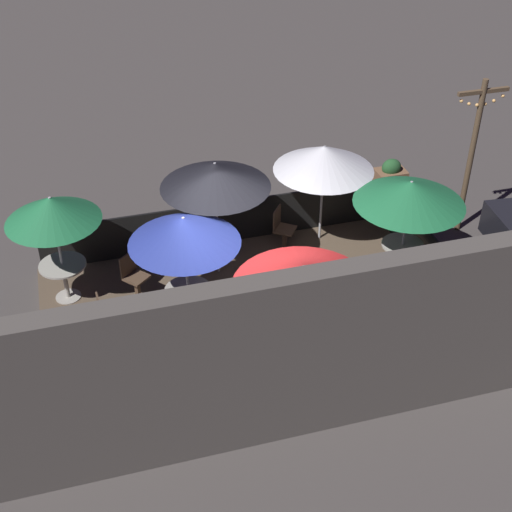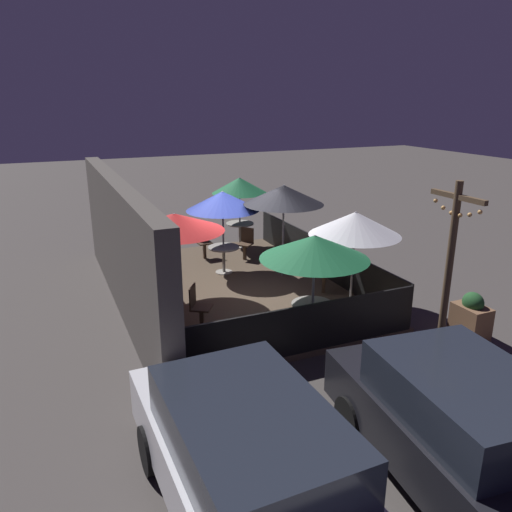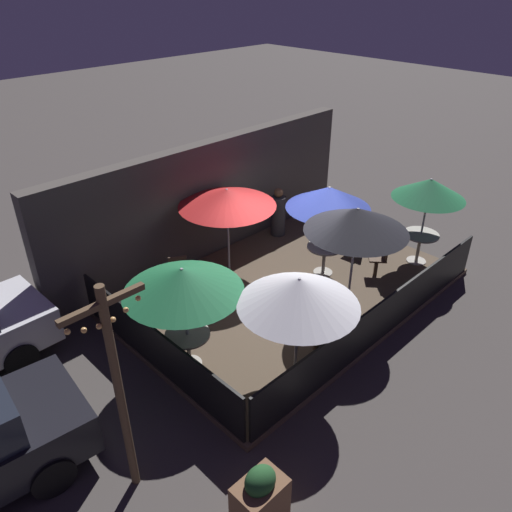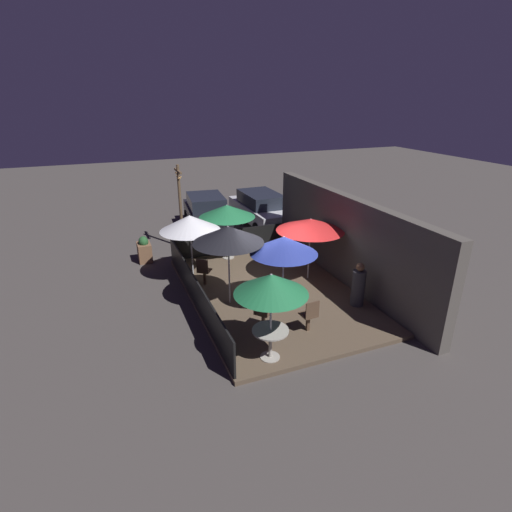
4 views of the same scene
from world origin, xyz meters
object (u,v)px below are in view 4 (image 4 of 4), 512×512
Objects in this scene: patio_chair_2 at (204,270)px; patron_0 at (358,286)px; planter_box at (144,250)px; patio_umbrella_0 at (284,245)px; patio_umbrella_4 at (228,235)px; patio_umbrella_1 at (227,211)px; dining_table_2 at (270,336)px; patio_umbrella_3 at (310,225)px; patio_umbrella_2 at (271,284)px; dining_table_0 at (283,290)px; patio_chair_0 at (310,315)px; patio_chair_1 at (288,249)px; parked_car_1 at (261,208)px; patio_chair_3 at (262,312)px; patio_umbrella_5 at (190,223)px; parked_car_0 at (206,212)px; light_post at (180,202)px; dining_table_1 at (228,244)px.

patron_0 reaches higher than patio_chair_2.
patio_chair_2 is 0.95× the size of planter_box.
patio_umbrella_0 is 0.92× the size of patio_umbrella_4.
patio_umbrella_1 reaches higher than dining_table_2.
patio_umbrella_4 is 5.29m from planter_box.
patio_umbrella_3 is at bearing 132.01° from patio_umbrella_0.
planter_box is at bearing -128.14° from patio_umbrella_3.
patio_umbrella_3 is at bearing -141.41° from patron_0.
patio_umbrella_2 is 0.98× the size of patio_umbrella_3.
patio_chair_2 reaches higher than dining_table_0.
patio_chair_0 is at bearing 114.69° from dining_table_2.
patio_chair_1 is (-5.13, 2.97, -0.10)m from dining_table_2.
patron_0 is 0.30× the size of parked_car_1.
planter_box is at bearing 69.34° from patio_chair_3.
patio_umbrella_5 is at bearing -149.05° from dining_table_0.
patio_umbrella_0 is 2.47m from patio_umbrella_2.
patron_0 is (-1.41, 3.46, -0.00)m from dining_table_2.
dining_table_2 is 10.57m from parked_car_0.
patio_chair_1 is at bearing 125.96° from patio_umbrella_4.
patio_umbrella_0 is at bearing 31.09° from planter_box.
dining_table_2 is at bearing 1.92° from light_post.
patio_chair_1 is (0.17, 3.58, -1.39)m from patio_umbrella_5.
dining_table_1 is 5.19m from patio_chair_3.
patio_umbrella_4 is at bearing 28.16° from patio_chair_0.
patio_chair_3 is 0.27× the size of light_post.
patio_umbrella_4 is 8.26m from parked_car_1.
dining_table_2 is at bearing -39.70° from patio_umbrella_3.
patio_chair_3 is at bearing 11.60° from patio_umbrella_4.
dining_table_0 is 4.30m from dining_table_1.
patio_chair_1 is at bearing 15.09° from patio_chair_3.
patio_umbrella_4 reaches higher than patio_chair_0.
patio_chair_2 reaches higher than planter_box.
parked_car_1 is (-9.41, 2.50, 0.21)m from patio_chair_0.
dining_table_1 is 0.89× the size of patio_chair_3.
patio_umbrella_2 is 1.94m from patio_chair_3.
parked_car_0 is at bearing 132.14° from planter_box.
dining_table_0 is 0.91× the size of patio_chair_3.
patio_umbrella_2 is 8.43m from light_post.
patio_chair_0 is at bearing 3.79° from patio_umbrella_1.
parked_car_1 reaches higher than dining_table_0.
dining_table_0 is (4.29, 0.28, -1.29)m from patio_umbrella_1.
dining_table_0 is 8.39m from parked_car_0.
patio_umbrella_1 is at bearing 180.00° from dining_table_1.
patio_umbrella_1 is at bearing 0.00° from patio_chair_2.
patio_umbrella_3 is 3.86m from patio_chair_3.
patio_chair_1 is 3.75m from patron_0.
patio_chair_1 is 5.61m from parked_car_0.
patio_umbrella_4 is at bearing -179.34° from dining_table_2.
patio_umbrella_0 is 0.53× the size of parked_car_0.
dining_table_1 is at bearing 0.00° from patio_chair_1.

